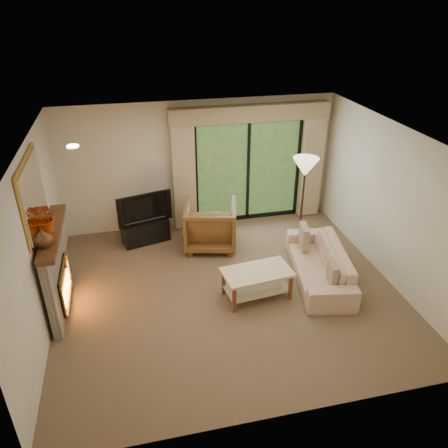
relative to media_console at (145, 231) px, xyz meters
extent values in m
plane|color=brown|center=(1.21, -1.95, -0.22)|extent=(5.50, 5.50, 0.00)
plane|color=white|center=(1.21, -1.95, 2.38)|extent=(5.50, 5.50, 0.00)
plane|color=beige|center=(1.21, 0.55, 1.08)|extent=(5.00, 0.00, 5.00)
plane|color=beige|center=(1.21, -4.45, 1.08)|extent=(5.00, 0.00, 5.00)
plane|color=beige|center=(-1.54, -1.95, 1.08)|extent=(0.00, 5.00, 5.00)
plane|color=beige|center=(3.96, -1.95, 1.08)|extent=(0.00, 5.00, 5.00)
cube|color=tan|center=(0.86, 0.39, 0.98)|extent=(0.45, 0.18, 2.35)
cube|color=tan|center=(3.56, 0.39, 0.98)|extent=(0.45, 0.18, 2.35)
cube|color=#9F8B60|center=(2.21, 0.41, 2.10)|extent=(3.20, 0.24, 0.32)
cube|color=black|center=(0.00, 0.00, 0.00)|extent=(0.97, 0.62, 0.45)
imported|color=black|center=(0.00, 0.00, 0.53)|extent=(1.06, 0.40, 0.61)
imported|color=brown|center=(1.22, -0.45, 0.22)|extent=(1.16, 1.18, 0.90)
imported|color=#CCA889|center=(2.82, -1.94, 0.07)|extent=(1.15, 2.15, 0.59)
cube|color=brown|center=(2.75, -2.53, 0.28)|extent=(0.15, 0.36, 0.35)
cube|color=brown|center=(2.75, -1.35, 0.29)|extent=(0.18, 0.42, 0.41)
imported|color=#4E2C16|center=(-1.40, -2.21, 1.27)|extent=(0.31, 0.31, 0.26)
imported|color=#AA3608|center=(-1.40, -1.83, 1.38)|extent=(0.52, 0.48, 0.47)
camera|label=1|loc=(-0.16, -7.65, 4.20)|focal=35.00mm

